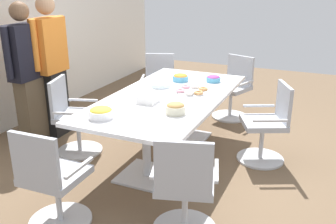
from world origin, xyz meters
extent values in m
cube|color=brown|center=(0.00, 0.00, -0.01)|extent=(10.00, 10.00, 0.01)
cube|color=white|center=(0.00, 2.40, 1.40)|extent=(8.00, 0.10, 2.80)
cube|color=white|center=(0.00, 0.00, 0.73)|extent=(2.40, 1.20, 0.04)
cube|color=silver|center=(-0.55, 0.00, 0.01)|extent=(0.56, 0.56, 0.02)
cylinder|color=silver|center=(-0.55, 0.00, 0.37)|extent=(0.09, 0.09, 0.69)
cube|color=silver|center=(0.55, 0.00, 0.01)|extent=(0.56, 0.56, 0.02)
cylinder|color=silver|center=(0.55, 0.00, 0.37)|extent=(0.09, 0.09, 0.69)
cylinder|color=silver|center=(1.23, 0.70, 0.01)|extent=(0.69, 0.69, 0.02)
cylinder|color=silver|center=(1.23, 0.70, 0.23)|extent=(0.05, 0.05, 0.41)
cube|color=#ADB2BC|center=(1.23, 0.70, 0.46)|extent=(0.59, 0.59, 0.06)
cube|color=#ADB2BC|center=(1.43, 0.77, 0.70)|extent=(0.19, 0.42, 0.42)
cube|color=silver|center=(1.32, 0.47, 0.58)|extent=(0.36, 0.16, 0.02)
cube|color=silver|center=(1.15, 0.93, 0.58)|extent=(0.36, 0.16, 0.02)
cylinder|color=silver|center=(-0.34, 1.03, 0.01)|extent=(0.68, 0.68, 0.02)
cylinder|color=silver|center=(-0.34, 1.03, 0.23)|extent=(0.05, 0.05, 0.41)
cube|color=#ADB2BC|center=(-0.34, 1.03, 0.46)|extent=(0.58, 0.58, 0.06)
cube|color=#ADB2BC|center=(-0.40, 1.23, 0.70)|extent=(0.43, 0.17, 0.42)
cube|color=silver|center=(-0.10, 1.10, 0.58)|extent=(0.14, 0.36, 0.02)
cube|color=silver|center=(-0.57, 0.95, 0.58)|extent=(0.14, 0.36, 0.02)
cylinder|color=silver|center=(-1.57, 0.33, 0.01)|extent=(0.56, 0.56, 0.02)
cylinder|color=silver|center=(-1.57, 0.33, 0.23)|extent=(0.05, 0.05, 0.41)
cube|color=#ADB2BC|center=(-1.57, 0.33, 0.46)|extent=(0.47, 0.47, 0.06)
cube|color=#ADB2BC|center=(-1.78, 0.32, 0.70)|extent=(0.05, 0.44, 0.42)
cube|color=silver|center=(-1.57, 0.57, 0.58)|extent=(0.37, 0.04, 0.02)
cube|color=silver|center=(-1.56, 0.08, 0.58)|extent=(0.37, 0.04, 0.02)
cylinder|color=silver|center=(-1.23, -0.70, 0.23)|extent=(0.05, 0.05, 0.41)
cube|color=#ADB2BC|center=(-1.23, -0.70, 0.46)|extent=(0.57, 0.57, 0.06)
cube|color=#ADB2BC|center=(-1.43, -0.76, 0.70)|extent=(0.17, 0.43, 0.42)
cube|color=silver|center=(-1.30, -0.46, 0.58)|extent=(0.36, 0.14, 0.02)
cube|color=silver|center=(-1.16, -0.93, 0.58)|extent=(0.36, 0.14, 0.02)
cylinder|color=silver|center=(0.34, -1.03, 0.01)|extent=(0.72, 0.72, 0.02)
cylinder|color=silver|center=(0.34, -1.03, 0.23)|extent=(0.05, 0.05, 0.41)
cube|color=#ADB2BC|center=(0.34, -1.03, 0.46)|extent=(0.61, 0.61, 0.06)
cube|color=#ADB2BC|center=(0.43, -1.22, 0.70)|extent=(0.41, 0.22, 0.42)
cube|color=silver|center=(0.11, -1.13, 0.58)|extent=(0.18, 0.35, 0.02)
cube|color=silver|center=(0.56, -0.92, 0.58)|extent=(0.18, 0.35, 0.02)
cylinder|color=silver|center=(1.57, -0.33, 0.01)|extent=(0.69, 0.69, 0.02)
cylinder|color=silver|center=(1.57, -0.33, 0.23)|extent=(0.05, 0.05, 0.41)
cube|color=#ADB2BC|center=(1.57, -0.33, 0.46)|extent=(0.59, 0.59, 0.06)
cube|color=#ADB2BC|center=(1.76, -0.40, 0.70)|extent=(0.19, 0.42, 0.42)
cube|color=silver|center=(1.48, -0.56, 0.58)|extent=(0.36, 0.15, 0.02)
cube|color=silver|center=(1.65, -0.10, 0.58)|extent=(0.36, 0.15, 0.02)
cube|color=brown|center=(-0.33, 1.73, 0.42)|extent=(0.32, 0.20, 0.83)
cube|color=black|center=(-0.33, 1.73, 1.16)|extent=(0.44, 0.23, 0.66)
sphere|color=brown|center=(-0.33, 1.73, 1.64)|extent=(0.23, 0.23, 0.23)
cylinder|color=black|center=(-0.06, 1.74, 1.20)|extent=(0.08, 0.08, 0.59)
cylinder|color=black|center=(-0.59, 1.73, 1.20)|extent=(0.08, 0.08, 0.59)
cube|color=black|center=(0.00, 1.63, 0.43)|extent=(0.33, 0.21, 0.86)
cube|color=orange|center=(0.00, 1.63, 1.20)|extent=(0.45, 0.24, 0.68)
sphere|color=tan|center=(0.00, 1.63, 1.69)|extent=(0.23, 0.23, 0.23)
cylinder|color=orange|center=(0.27, 1.64, 1.24)|extent=(0.08, 0.08, 0.61)
cylinder|color=orange|center=(-0.26, 1.62, 1.24)|extent=(0.08, 0.08, 0.61)
cylinder|color=beige|center=(-0.52, -0.31, 0.79)|extent=(0.20, 0.20, 0.08)
ellipsoid|color=tan|center=(-0.52, -0.31, 0.83)|extent=(0.17, 0.17, 0.07)
cylinder|color=white|center=(-0.91, 0.29, 0.79)|extent=(0.24, 0.24, 0.07)
ellipsoid|color=yellow|center=(-0.91, 0.29, 0.82)|extent=(0.21, 0.21, 0.07)
cylinder|color=#4C9EC6|center=(0.77, -0.29, 0.78)|extent=(0.18, 0.18, 0.06)
ellipsoid|color=#9E3D8E|center=(0.77, -0.29, 0.81)|extent=(0.16, 0.16, 0.05)
cylinder|color=#4C9EC6|center=(0.63, 0.11, 0.78)|extent=(0.20, 0.20, 0.07)
ellipsoid|color=orange|center=(0.63, 0.11, 0.82)|extent=(0.18, 0.18, 0.06)
cylinder|color=white|center=(0.24, -0.20, 0.76)|extent=(0.38, 0.38, 0.01)
torus|color=white|center=(0.38, -0.18, 0.78)|extent=(0.11, 0.11, 0.03)
torus|color=pink|center=(0.32, -0.09, 0.78)|extent=(0.11, 0.11, 0.03)
torus|color=pink|center=(0.15, -0.09, 0.78)|extent=(0.11, 0.11, 0.03)
torus|color=white|center=(0.10, -0.22, 0.78)|extent=(0.11, 0.11, 0.03)
torus|color=tan|center=(0.15, -0.31, 0.78)|extent=(0.11, 0.11, 0.03)
torus|color=tan|center=(0.32, -0.31, 0.78)|extent=(0.11, 0.11, 0.03)
cylinder|color=white|center=(0.28, 0.22, 0.75)|extent=(0.24, 0.24, 0.01)
cylinder|color=silver|center=(0.28, 0.22, 0.76)|extent=(0.24, 0.24, 0.01)
cylinder|color=white|center=(0.28, 0.22, 0.77)|extent=(0.24, 0.24, 0.01)
cylinder|color=silver|center=(0.28, 0.22, 0.77)|extent=(0.24, 0.24, 0.01)
cylinder|color=white|center=(0.28, 0.22, 0.78)|extent=(0.24, 0.24, 0.01)
cylinder|color=silver|center=(0.28, 0.22, 0.78)|extent=(0.24, 0.24, 0.01)
cylinder|color=white|center=(0.28, 0.22, 0.79)|extent=(0.24, 0.24, 0.01)
cylinder|color=silver|center=(0.28, 0.22, 0.80)|extent=(0.24, 0.24, 0.01)
cube|color=white|center=(-0.32, 0.09, 0.79)|extent=(0.19, 0.19, 0.09)
camera|label=1|loc=(-3.72, -1.65, 2.02)|focal=40.37mm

